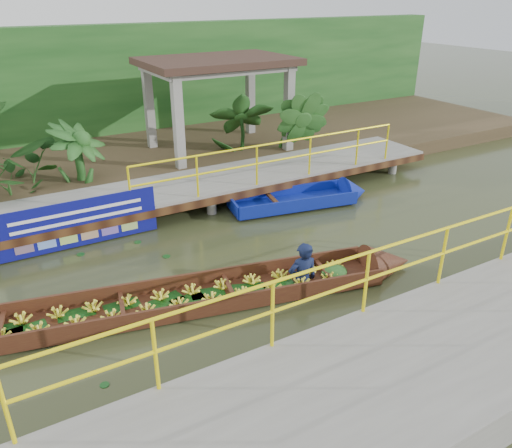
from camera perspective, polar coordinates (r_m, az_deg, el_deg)
ground at (r=9.82m, az=-3.60°, el=-5.48°), size 80.00×80.00×0.00m
land_strip at (r=16.27m, az=-15.65°, el=7.15°), size 30.00×8.00×0.45m
far_dock at (r=12.49m, az=-10.66°, el=3.49°), size 16.00×2.06×1.66m
near_dock at (r=7.46m, az=19.08°, el=-15.54°), size 18.00×2.40×1.73m
pavilion at (r=15.59m, az=-4.45°, el=17.03°), size 4.40×3.00×3.00m
foliage_backdrop at (r=18.25m, az=-18.49°, el=14.45°), size 30.00×0.80×4.00m
vendor_boat at (r=8.83m, az=-6.95°, el=-7.87°), size 9.22×2.80×1.97m
moored_blue_boat at (r=13.03m, az=7.77°, el=3.11°), size 3.81×1.59×0.88m
blue_banner at (r=11.13m, az=-19.52°, el=0.10°), size 3.31×0.04×1.04m
tropical_plants at (r=13.61m, az=-20.70°, el=7.20°), size 14.16×1.16×1.45m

